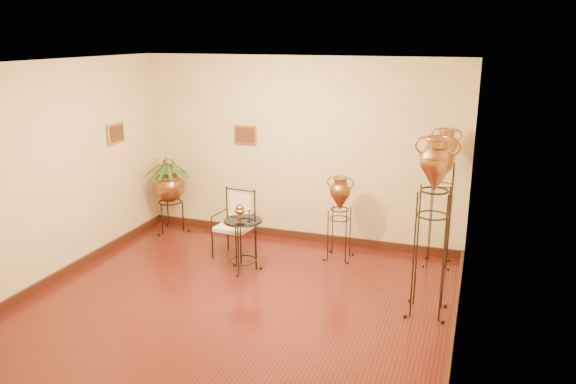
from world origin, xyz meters
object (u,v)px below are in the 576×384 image
(amphora_mid, at_px, (432,226))
(armchair, at_px, (234,225))
(planter_urn, at_px, (169,183))
(amphora_tall, at_px, (442,197))
(side_table, at_px, (243,244))

(amphora_mid, height_order, armchair, amphora_mid)
(planter_urn, bearing_deg, armchair, -24.65)
(amphora_tall, height_order, amphora_mid, amphora_mid)
(amphora_tall, distance_m, amphora_mid, 1.48)
(amphora_tall, bearing_deg, side_table, -156.36)
(armchair, bearing_deg, side_table, -46.17)
(amphora_mid, height_order, side_table, amphora_mid)
(amphora_tall, xyz_separation_m, armchair, (-2.79, -0.65, -0.51))
(amphora_tall, relative_size, amphora_mid, 0.93)
(amphora_mid, bearing_deg, planter_urn, 160.63)
(amphora_tall, relative_size, planter_urn, 1.35)
(amphora_tall, relative_size, armchair, 2.02)
(armchair, relative_size, side_table, 1.04)
(planter_urn, bearing_deg, side_table, -31.58)
(side_table, bearing_deg, planter_urn, 148.42)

